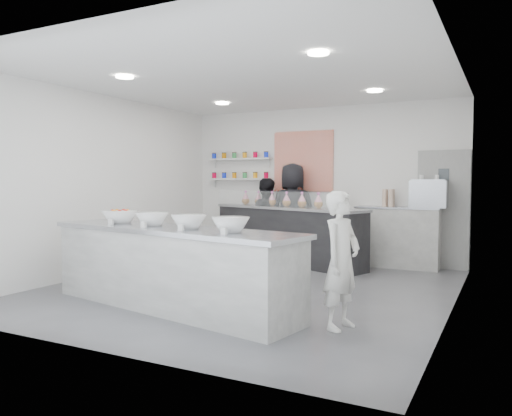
{
  "coord_description": "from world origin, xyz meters",
  "views": [
    {
      "loc": [
        3.34,
        -6.34,
        1.56
      ],
      "look_at": [
        -0.09,
        0.4,
        1.15
      ],
      "focal_mm": 35.0,
      "sensor_mm": 36.0,
      "label": 1
    }
  ],
  "objects": [
    {
      "name": "left_wall",
      "position": [
        -2.75,
        0.0,
        1.5
      ],
      "size": [
        0.0,
        6.0,
        6.0
      ],
      "primitive_type": "plane",
      "rotation": [
        1.57,
        0.0,
        1.57
      ],
      "color": "white",
      "rests_on": "floor"
    },
    {
      "name": "espresso_ledge",
      "position": [
        1.55,
        2.78,
        0.55
      ],
      "size": [
        1.48,
        0.47,
        1.1
      ],
      "primitive_type": "cube",
      "color": "#989894",
      "rests_on": "floor"
    },
    {
      "name": "right_wall",
      "position": [
        2.75,
        0.0,
        1.5
      ],
      "size": [
        0.0,
        6.0,
        6.0
      ],
      "primitive_type": "plane",
      "rotation": [
        1.57,
        0.0,
        -1.57
      ],
      "color": "white",
      "rests_on": "floor"
    },
    {
      "name": "downlight_0",
      "position": [
        -1.4,
        -1.0,
        2.98
      ],
      "size": [
        0.24,
        0.24,
        0.02
      ],
      "primitive_type": "cylinder",
      "color": "white",
      "rests_on": "ceiling"
    },
    {
      "name": "jar_shelf_lower",
      "position": [
        -1.75,
        2.9,
        1.6
      ],
      "size": [
        1.45,
        0.22,
        0.04
      ],
      "primitive_type": "cube",
      "color": "silver",
      "rests_on": "back_wall"
    },
    {
      "name": "pattern_panel",
      "position": [
        -0.35,
        2.98,
        1.95
      ],
      "size": [
        1.25,
        0.03,
        1.2
      ],
      "primitive_type": "cube",
      "color": "red",
      "rests_on": "back_wall"
    },
    {
      "name": "cookie_bags",
      "position": [
        -0.44,
        2.36,
        1.21
      ],
      "size": [
        2.44,
        1.08,
        0.28
      ],
      "primitive_type": null,
      "rotation": [
        0.0,
        0.0,
        -0.37
      ],
      "color": "pink",
      "rests_on": "back_bar"
    },
    {
      "name": "espresso_machine",
      "position": [
        2.08,
        2.78,
        1.33
      ],
      "size": [
        0.61,
        0.42,
        0.47
      ],
      "primitive_type": "cube",
      "color": "#93969E",
      "rests_on": "espresso_ledge"
    },
    {
      "name": "downlight_3",
      "position": [
        1.4,
        1.6,
        2.98
      ],
      "size": [
        0.24,
        0.24,
        0.02
      ],
      "primitive_type": "cylinder",
      "color": "white",
      "rests_on": "ceiling"
    },
    {
      "name": "woman_prep",
      "position": [
        1.78,
        -1.3,
        0.73
      ],
      "size": [
        0.46,
        0.6,
        1.45
      ],
      "primitive_type": "imported",
      "rotation": [
        0.0,
        0.0,
        1.34
      ],
      "color": "white",
      "rests_on": "floor"
    },
    {
      "name": "downlight_1",
      "position": [
        1.4,
        -1.0,
        2.98
      ],
      "size": [
        0.24,
        0.24,
        0.02
      ],
      "primitive_type": "cylinder",
      "color": "white",
      "rests_on": "ceiling"
    },
    {
      "name": "back_door",
      "position": [
        2.3,
        2.97,
        1.05
      ],
      "size": [
        0.88,
        0.04,
        2.1
      ],
      "primitive_type": "cube",
      "color": "gray",
      "rests_on": "floor"
    },
    {
      "name": "sneeze_guard",
      "position": [
        -0.55,
        2.08,
        1.22
      ],
      "size": [
        3.18,
        1.26,
        0.29
      ],
      "primitive_type": "cube",
      "rotation": [
        0.0,
        0.0,
        -0.37
      ],
      "color": "white",
      "rests_on": "back_bar"
    },
    {
      "name": "staff_right",
      "position": [
        -0.42,
        2.61,
        0.95
      ],
      "size": [
        1.0,
        0.73,
        1.91
      ],
      "primitive_type": "imported",
      "rotation": [
        0.0,
        0.0,
        3.28
      ],
      "color": "black",
      "rests_on": "floor"
    },
    {
      "name": "label_cards",
      "position": [
        -0.24,
        -1.95,
        1.03
      ],
      "size": [
        2.01,
        0.04,
        0.07
      ],
      "primitive_type": null,
      "color": "white",
      "rests_on": "prep_counter"
    },
    {
      "name": "downlight_2",
      "position": [
        -1.4,
        1.6,
        2.98
      ],
      "size": [
        0.24,
        0.24,
        0.02
      ],
      "primitive_type": "cylinder",
      "color": "white",
      "rests_on": "ceiling"
    },
    {
      "name": "ceiling",
      "position": [
        0.0,
        0.0,
        3.0
      ],
      "size": [
        6.0,
        6.0,
        0.0
      ],
      "primitive_type": "plane",
      "rotation": [
        3.14,
        0.0,
        0.0
      ],
      "color": "white",
      "rests_on": "floor"
    },
    {
      "name": "jar_shelf_upper",
      "position": [
        -1.75,
        2.9,
        2.02
      ],
      "size": [
        1.45,
        0.22,
        0.04
      ],
      "primitive_type": "cube",
      "color": "silver",
      "rests_on": "back_wall"
    },
    {
      "name": "preserve_jars",
      "position": [
        -1.75,
        2.88,
        1.88
      ],
      "size": [
        1.45,
        0.1,
        0.56
      ],
      "primitive_type": null,
      "color": "#E20033",
      "rests_on": "jar_shelf_lower"
    },
    {
      "name": "floor",
      "position": [
        0.0,
        0.0,
        0.0
      ],
      "size": [
        6.0,
        6.0,
        0.0
      ],
      "primitive_type": "plane",
      "color": "#515156",
      "rests_on": "ground"
    },
    {
      "name": "prep_bowls",
      "position": [
        -0.34,
        -1.43,
        1.08
      ],
      "size": [
        2.43,
        0.96,
        0.17
      ],
      "primitive_type": null,
      "rotation": [
        0.0,
        0.0,
        -0.19
      ],
      "color": "white",
      "rests_on": "prep_counter"
    },
    {
      "name": "back_bar",
      "position": [
        -0.44,
        2.36,
        0.54
      ],
      "size": [
        3.46,
        1.86,
        1.07
      ],
      "primitive_type": "cube",
      "rotation": [
        0.0,
        0.0,
        -0.37
      ],
      "color": "black",
      "rests_on": "floor"
    },
    {
      "name": "back_wall",
      "position": [
        0.0,
        3.0,
        1.5
      ],
      "size": [
        5.5,
        0.0,
        5.5
      ],
      "primitive_type": "plane",
      "rotation": [
        1.57,
        0.0,
        0.0
      ],
      "color": "white",
      "rests_on": "floor"
    },
    {
      "name": "cup_stacks",
      "position": [
        1.38,
        2.78,
        1.25
      ],
      "size": [
        0.24,
        0.24,
        0.31
      ],
      "primitive_type": null,
      "color": "tan",
      "rests_on": "espresso_ledge"
    },
    {
      "name": "prep_counter",
      "position": [
        -0.34,
        -1.43,
        0.5
      ],
      "size": [
        3.74,
        1.5,
        0.99
      ],
      "primitive_type": "cube",
      "rotation": [
        0.0,
        0.0,
        -0.19
      ],
      "color": "#989894",
      "rests_on": "floor"
    },
    {
      "name": "staff_left",
      "position": [
        -1.02,
        2.61,
        0.81
      ],
      "size": [
        0.95,
        0.86,
        1.61
      ],
      "primitive_type": "imported",
      "rotation": [
        0.0,
        0.0,
        3.52
      ],
      "color": "black",
      "rests_on": "floor"
    }
  ]
}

